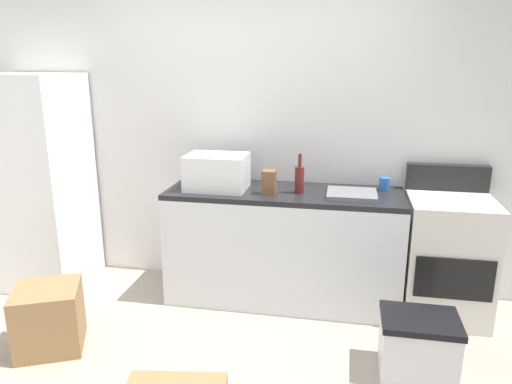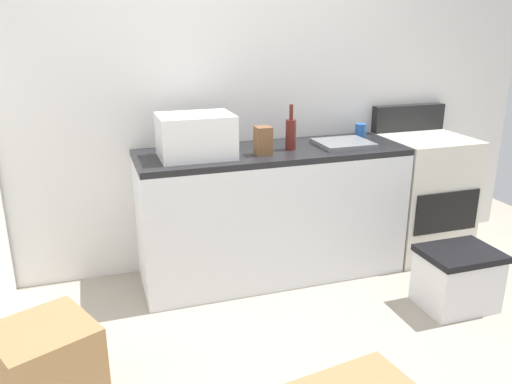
{
  "view_description": "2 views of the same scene",
  "coord_description": "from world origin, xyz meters",
  "px_view_note": "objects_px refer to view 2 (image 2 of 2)",
  "views": [
    {
      "loc": [
        0.76,
        -2.31,
        1.87
      ],
      "look_at": [
        0.17,
        0.75,
        1.01
      ],
      "focal_mm": 33.68,
      "sensor_mm": 36.0,
      "label": 1
    },
    {
      "loc": [
        -0.85,
        -1.93,
        1.71
      ],
      "look_at": [
        0.01,
        0.66,
        0.8
      ],
      "focal_mm": 36.06,
      "sensor_mm": 36.0,
      "label": 2
    }
  ],
  "objects_px": {
    "stove_oven": "(421,193)",
    "wine_bottle": "(291,133)",
    "knife_block": "(263,141)",
    "cardboard_box_large": "(47,369)",
    "storage_bin": "(457,278)",
    "microwave": "(196,136)",
    "coffee_mug": "(361,130)"
  },
  "relations": [
    {
      "from": "knife_block",
      "to": "cardboard_box_large",
      "type": "relative_size",
      "value": 0.42
    },
    {
      "from": "coffee_mug",
      "to": "cardboard_box_large",
      "type": "xyz_separation_m",
      "value": [
        -2.18,
        -1.14,
        -0.74
      ]
    },
    {
      "from": "wine_bottle",
      "to": "knife_block",
      "type": "bearing_deg",
      "value": -161.73
    },
    {
      "from": "microwave",
      "to": "storage_bin",
      "type": "relative_size",
      "value": 1.0
    },
    {
      "from": "wine_bottle",
      "to": "knife_block",
      "type": "xyz_separation_m",
      "value": [
        -0.22,
        -0.07,
        -0.02
      ]
    },
    {
      "from": "storage_bin",
      "to": "stove_oven",
      "type": "bearing_deg",
      "value": 71.0
    },
    {
      "from": "wine_bottle",
      "to": "storage_bin",
      "type": "bearing_deg",
      "value": -43.04
    },
    {
      "from": "knife_block",
      "to": "coffee_mug",
      "type": "bearing_deg",
      "value": 17.66
    },
    {
      "from": "knife_block",
      "to": "cardboard_box_large",
      "type": "distance_m",
      "value": 1.77
    },
    {
      "from": "coffee_mug",
      "to": "wine_bottle",
      "type": "bearing_deg",
      "value": -162.55
    },
    {
      "from": "microwave",
      "to": "coffee_mug",
      "type": "height_order",
      "value": "microwave"
    },
    {
      "from": "microwave",
      "to": "cardboard_box_large",
      "type": "height_order",
      "value": "microwave"
    },
    {
      "from": "microwave",
      "to": "storage_bin",
      "type": "xyz_separation_m",
      "value": [
        1.46,
        -0.77,
        -0.84
      ]
    },
    {
      "from": "coffee_mug",
      "to": "storage_bin",
      "type": "relative_size",
      "value": 0.22
    },
    {
      "from": "microwave",
      "to": "knife_block",
      "type": "xyz_separation_m",
      "value": [
        0.42,
        -0.07,
        -0.05
      ]
    },
    {
      "from": "stove_oven",
      "to": "storage_bin",
      "type": "height_order",
      "value": "stove_oven"
    },
    {
      "from": "stove_oven",
      "to": "cardboard_box_large",
      "type": "relative_size",
      "value": 2.56
    },
    {
      "from": "coffee_mug",
      "to": "knife_block",
      "type": "xyz_separation_m",
      "value": [
        -0.85,
        -0.27,
        0.04
      ]
    },
    {
      "from": "stove_oven",
      "to": "wine_bottle",
      "type": "distance_m",
      "value": 1.23
    },
    {
      "from": "coffee_mug",
      "to": "knife_block",
      "type": "distance_m",
      "value": 0.89
    },
    {
      "from": "microwave",
      "to": "knife_block",
      "type": "distance_m",
      "value": 0.43
    },
    {
      "from": "microwave",
      "to": "knife_block",
      "type": "relative_size",
      "value": 2.56
    },
    {
      "from": "coffee_mug",
      "to": "storage_bin",
      "type": "height_order",
      "value": "coffee_mug"
    },
    {
      "from": "stove_oven",
      "to": "coffee_mug",
      "type": "distance_m",
      "value": 0.69
    },
    {
      "from": "stove_oven",
      "to": "cardboard_box_large",
      "type": "distance_m",
      "value": 2.84
    },
    {
      "from": "knife_block",
      "to": "stove_oven",
      "type": "bearing_deg",
      "value": 4.9
    },
    {
      "from": "wine_bottle",
      "to": "storage_bin",
      "type": "xyz_separation_m",
      "value": [
        0.82,
        -0.77,
        -0.82
      ]
    },
    {
      "from": "cardboard_box_large",
      "to": "knife_block",
      "type": "bearing_deg",
      "value": 33.2
    },
    {
      "from": "stove_oven",
      "to": "knife_block",
      "type": "distance_m",
      "value": 1.43
    },
    {
      "from": "cardboard_box_large",
      "to": "storage_bin",
      "type": "xyz_separation_m",
      "value": [
        2.37,
        0.17,
        -0.02
      ]
    },
    {
      "from": "wine_bottle",
      "to": "coffee_mug",
      "type": "relative_size",
      "value": 3.0
    },
    {
      "from": "cardboard_box_large",
      "to": "storage_bin",
      "type": "distance_m",
      "value": 2.38
    }
  ]
}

